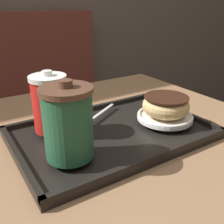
# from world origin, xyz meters

# --- Properties ---
(booth_bench) EXTENTS (1.19, 0.44, 1.00)m
(booth_bench) POSITION_xyz_m (-0.09, 0.87, 0.32)
(booth_bench) COLOR brown
(booth_bench) RESTS_ON ground_plane
(cafe_table) EXTENTS (0.93, 0.88, 0.75)m
(cafe_table) POSITION_xyz_m (0.00, 0.00, 0.57)
(cafe_table) COLOR #846042
(cafe_table) RESTS_ON ground_plane
(serving_tray) EXTENTS (0.45, 0.30, 0.02)m
(serving_tray) POSITION_xyz_m (0.03, 0.01, 0.75)
(serving_tray) COLOR black
(serving_tray) RESTS_ON cafe_table
(coffee_cup_front) EXTENTS (0.10, 0.10, 0.15)m
(coffee_cup_front) POSITION_xyz_m (-0.10, -0.04, 0.84)
(coffee_cup_front) COLOR #235638
(coffee_cup_front) RESTS_ON serving_tray
(coffee_cup_rear) EXTENTS (0.08, 0.08, 0.14)m
(coffee_cup_rear) POSITION_xyz_m (-0.09, 0.08, 0.84)
(coffee_cup_rear) COLOR red
(coffee_cup_rear) RESTS_ON serving_tray
(plate_with_chocolate_donut) EXTENTS (0.14, 0.14, 0.01)m
(plate_with_chocolate_donut) POSITION_xyz_m (0.17, -0.02, 0.78)
(plate_with_chocolate_donut) COLOR white
(plate_with_chocolate_donut) RESTS_ON serving_tray
(donut_chocolate_glazed) EXTENTS (0.12, 0.12, 0.05)m
(donut_chocolate_glazed) POSITION_xyz_m (0.17, -0.02, 0.81)
(donut_chocolate_glazed) COLOR #DBB270
(donut_chocolate_glazed) RESTS_ON plate_with_chocolate_donut
(spoon) EXTENTS (0.14, 0.09, 0.01)m
(spoon) POSITION_xyz_m (0.01, 0.08, 0.78)
(spoon) COLOR silver
(spoon) RESTS_ON serving_tray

